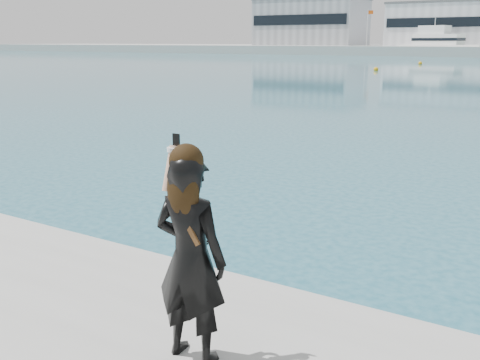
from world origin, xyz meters
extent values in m
cube|color=gray|center=(-55.00, 128.00, 7.50)|extent=(26.00, 16.00, 11.00)
cube|color=black|center=(-55.00, 119.90, 8.05)|extent=(24.70, 0.20, 2.42)
cube|color=silver|center=(-22.00, 128.00, 6.50)|extent=(24.00, 15.00, 9.00)
cube|color=black|center=(-22.00, 120.40, 6.95)|extent=(22.80, 0.20, 1.98)
cube|color=#59595B|center=(-22.00, 128.00, 11.25)|extent=(24.48, 15.30, 0.50)
cylinder|color=silver|center=(-38.00, 121.00, 6.00)|extent=(0.16, 0.16, 8.00)
cube|color=#B8440A|center=(-37.40, 121.00, 9.40)|extent=(1.20, 0.04, 0.80)
cube|color=white|center=(-20.40, 116.84, 1.17)|extent=(18.14, 9.10, 2.33)
cube|color=white|center=(-21.34, 117.08, 3.40)|extent=(10.42, 6.39, 2.14)
cube|color=white|center=(-22.28, 117.33, 5.34)|extent=(6.47, 4.66, 1.75)
cube|color=black|center=(-21.34, 117.08, 3.40)|extent=(10.64, 6.53, 0.58)
cylinder|color=silver|center=(-22.28, 117.33, 7.19)|extent=(0.16, 0.16, 1.94)
sphere|color=#EC9F0C|center=(-14.74, 73.45, 0.00)|extent=(0.50, 0.50, 0.50)
sphere|color=#EC9F0C|center=(-15.01, 54.34, 0.00)|extent=(0.50, 0.50, 0.50)
imported|color=black|center=(0.42, -0.45, 1.59)|extent=(0.59, 0.41, 1.58)
sphere|color=black|center=(0.42, -0.47, 2.33)|extent=(0.24, 0.24, 0.24)
ellipsoid|color=black|center=(0.42, -0.52, 2.13)|extent=(0.26, 0.14, 0.42)
cylinder|color=tan|center=(0.19, -0.36, 2.22)|extent=(0.08, 0.19, 0.34)
cylinder|color=white|center=(0.19, -0.32, 2.36)|extent=(0.09, 0.09, 0.03)
cube|color=black|center=(0.19, -0.28, 2.41)|extent=(0.06, 0.02, 0.12)
cube|color=#4C2D14|center=(0.45, -0.53, 1.91)|extent=(0.22, 0.03, 0.32)
camera|label=1|loc=(2.58, -3.35, 3.13)|focal=40.00mm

